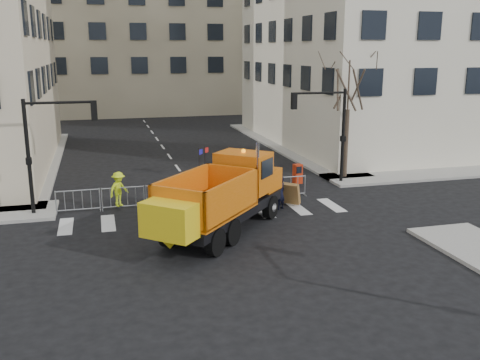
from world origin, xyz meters
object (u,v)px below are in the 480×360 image
object	(u,v)px
cop_a	(280,193)
worker	(119,189)
cop_c	(257,186)
newspaper_box	(298,174)
cop_b	(272,187)
plow_truck	(221,195)

from	to	relation	value
cop_a	worker	xyz separation A→B (m)	(-7.49, 2.03, 0.19)
cop_c	worker	distance (m)	6.77
newspaper_box	worker	bearing A→B (deg)	-179.88
worker	cop_b	bearing A→B (deg)	-50.21
plow_truck	cop_c	distance (m)	4.78
cop_b	worker	xyz separation A→B (m)	(-7.31, 1.30, 0.06)
plow_truck	worker	world-z (taller)	plow_truck
newspaper_box	plow_truck	bearing A→B (deg)	-143.10
cop_a	cop_b	distance (m)	0.76
cop_a	newspaper_box	xyz separation A→B (m)	(2.44, 4.03, -0.11)
plow_truck	newspaper_box	xyz separation A→B (m)	(5.97, 6.66, -0.96)
cop_a	worker	distance (m)	7.76
cop_b	worker	size ratio (longest dim) A/B	1.11
newspaper_box	cop_b	bearing A→B (deg)	-139.71
plow_truck	newspaper_box	distance (m)	8.99
cop_a	newspaper_box	size ratio (longest dim) A/B	1.47
cop_a	newspaper_box	world-z (taller)	cop_a
cop_b	worker	bearing A→B (deg)	-2.93
plow_truck	worker	distance (m)	6.16
cop_a	newspaper_box	bearing A→B (deg)	-151.73
cop_c	worker	world-z (taller)	cop_c
cop_c	plow_truck	bearing A→B (deg)	1.95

